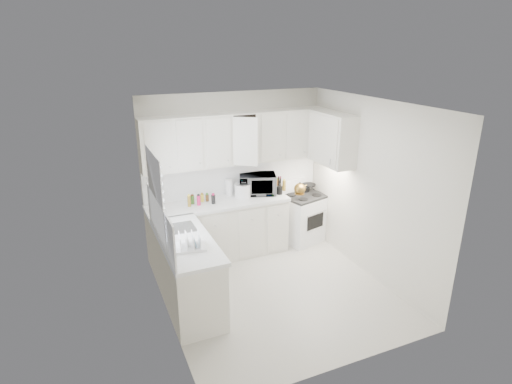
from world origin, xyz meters
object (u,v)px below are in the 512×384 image
stove (303,212)px  dish_rack (189,240)px  rice_cooker (243,189)px  utensil_crock (280,185)px  microwave (257,182)px  tea_kettle (300,188)px

stove → dish_rack: (-2.36, -1.35, 0.52)m
rice_cooker → dish_rack: size_ratio=0.66×
utensil_crock → dish_rack: utensil_crock is taller
stove → microwave: microwave is taller
utensil_crock → dish_rack: (-1.86, -1.30, -0.06)m
rice_cooker → utensil_crock: bearing=5.0°
rice_cooker → utensil_crock: (0.60, -0.12, 0.03)m
utensil_crock → dish_rack: size_ratio=0.83×
rice_cooker → utensil_crock: 0.61m
tea_kettle → microwave: (-0.64, 0.29, 0.10)m
tea_kettle → utensil_crock: utensil_crock is taller
stove → tea_kettle: 0.56m
microwave → rice_cooker: size_ratio=2.31×
tea_kettle → utensil_crock: size_ratio=0.73×
stove → rice_cooker: 1.23m
tea_kettle → rice_cooker: (-0.92, 0.23, 0.03)m
utensil_crock → dish_rack: 2.27m
microwave → utensil_crock: (0.32, -0.18, -0.04)m
stove → microwave: 1.03m
utensil_crock → dish_rack: bearing=-145.1°
stove → tea_kettle: size_ratio=4.54×
utensil_crock → stove: bearing=6.0°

